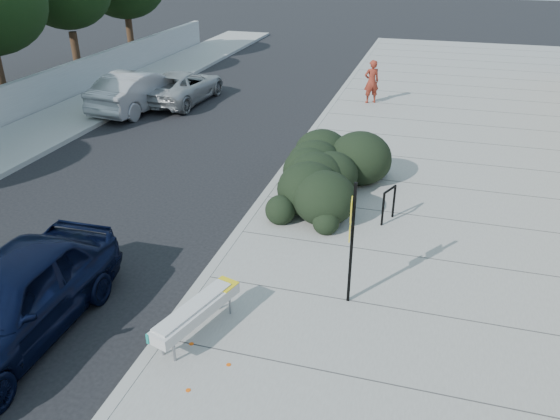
{
  "coord_description": "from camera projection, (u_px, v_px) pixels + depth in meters",
  "views": [
    {
      "loc": [
        4.11,
        -8.62,
        6.47
      ],
      "look_at": [
        1.11,
        1.73,
        1.0
      ],
      "focal_mm": 35.0,
      "sensor_mm": 36.0,
      "label": 1
    }
  ],
  "objects": [
    {
      "name": "sedan_navy",
      "position": [
        12.0,
        300.0,
        9.45
      ],
      "size": [
        1.97,
        4.72,
        1.6
      ],
      "primitive_type": "imported",
      "rotation": [
        0.0,
        0.0,
        0.02
      ],
      "color": "black",
      "rests_on": "ground"
    },
    {
      "name": "wagon_silver",
      "position": [
        139.0,
        90.0,
        22.12
      ],
      "size": [
        2.22,
        4.99,
        1.59
      ],
      "primitive_type": "imported",
      "rotation": [
        0.0,
        0.0,
        3.03
      ],
      "color": "#9B9B9F",
      "rests_on": "ground"
    },
    {
      "name": "pedestrian",
      "position": [
        372.0,
        82.0,
        22.45
      ],
      "size": [
        0.76,
        0.67,
        1.76
      ],
      "primitive_type": "imported",
      "rotation": [
        0.0,
        0.0,
        3.63
      ],
      "color": "maroon",
      "rests_on": "sidewalk_near"
    },
    {
      "name": "curb_far",
      "position": [
        37.0,
        156.0,
        17.56
      ],
      "size": [
        0.22,
        50.0,
        0.17
      ],
      "primitive_type": "cube",
      "color": "#9E9E99",
      "rests_on": "ground"
    },
    {
      "name": "bike_rack",
      "position": [
        389.0,
        202.0,
        13.19
      ],
      "size": [
        0.27,
        0.56,
        0.88
      ],
      "rotation": [
        0.0,
        0.0,
        -0.39
      ],
      "color": "black",
      "rests_on": "sidewalk_near"
    },
    {
      "name": "sign_post",
      "position": [
        351.0,
        236.0,
        9.89
      ],
      "size": [
        0.11,
        0.29,
        2.49
      ],
      "rotation": [
        0.0,
        0.0,
        0.11
      ],
      "color": "black",
      "rests_on": "sidewalk_near"
    },
    {
      "name": "bench",
      "position": [
        197.0,
        311.0,
        9.45
      ],
      "size": [
        0.97,
        2.0,
        0.6
      ],
      "rotation": [
        0.0,
        0.0,
        -0.29
      ],
      "color": "gray",
      "rests_on": "sidewalk_near"
    },
    {
      "name": "sidewalk_near",
      "position": [
        480.0,
        209.0,
        14.19
      ],
      "size": [
        11.2,
        50.0,
        0.15
      ],
      "primitive_type": "cube",
      "color": "gray",
      "rests_on": "ground"
    },
    {
      "name": "curb_near",
      "position": [
        274.0,
        184.0,
        15.57
      ],
      "size": [
        0.22,
        50.0,
        0.17
      ],
      "primitive_type": "cube",
      "color": "#9E9E99",
      "rests_on": "ground"
    },
    {
      "name": "ground",
      "position": [
        206.0,
        282.0,
        11.33
      ],
      "size": [
        120.0,
        120.0,
        0.0
      ],
      "primitive_type": "plane",
      "color": "black",
      "rests_on": "ground"
    },
    {
      "name": "suv_silver",
      "position": [
        182.0,
        86.0,
        23.24
      ],
      "size": [
        2.41,
        4.83,
        1.31
      ],
      "primitive_type": "imported",
      "rotation": [
        0.0,
        0.0,
        3.09
      ],
      "color": "#9EA1A3",
      "rests_on": "ground"
    },
    {
      "name": "hedge",
      "position": [
        335.0,
        168.0,
        14.38
      ],
      "size": [
        2.87,
        4.6,
        1.61
      ],
      "primitive_type": "ellipsoid",
      "rotation": [
        0.0,
        0.0,
        0.18
      ],
      "color": "black",
      "rests_on": "sidewalk_near"
    }
  ]
}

